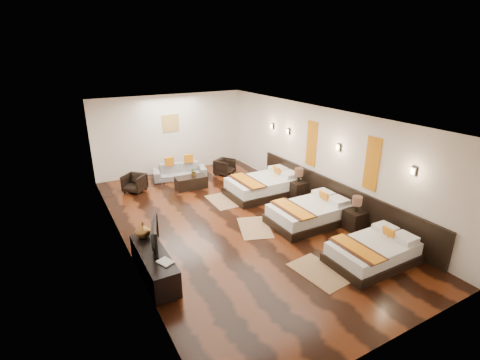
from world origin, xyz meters
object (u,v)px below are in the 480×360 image
bed_near (373,252)px  figurine (143,230)px  nightstand_a (355,218)px  tv (152,235)px  nightstand_b (298,188)px  armchair_left (135,183)px  book (161,265)px  bed_far (264,186)px  tv_console (154,264)px  armchair_right (225,167)px  coffee_table (191,182)px  bed_mid (310,213)px  sofa (180,171)px  table_plant (194,172)px

bed_near → figurine: (-4.19, 2.44, 0.47)m
nightstand_a → figurine: (-4.95, 1.19, 0.40)m
bed_near → tv: 4.61m
bed_near → nightstand_b: size_ratio=1.96×
bed_near → armchair_left: bed_near is taller
bed_near → armchair_left: 7.33m
figurine → armchair_left: bearing=79.5°
book → bed_far: bearing=35.7°
nightstand_a → tv: size_ratio=0.95×
bed_near → tv_console: (-4.19, 1.76, 0.03)m
nightstand_b → armchair_right: 3.15m
nightstand_a → coffee_table: size_ratio=0.89×
nightstand_b → bed_mid: bearing=-117.3°
tv → book: (-0.05, -0.69, -0.26)m
bed_near → book: 4.39m
bed_near → armchair_left: size_ratio=2.97×
bed_mid → tv: 4.18m
bed_near → armchair_right: bearing=91.9°
armchair_left → nightstand_a: bearing=-4.3°
coffee_table → bed_near: bearing=-73.2°
armchair_right → bed_near: bearing=-120.9°
tv → armchair_right: tv is taller
tv_console → sofa: 5.70m
nightstand_a → tv_console: size_ratio=0.50×
table_plant → tv_console: bearing=-121.6°
bed_mid → sofa: (-1.78, 4.84, -0.00)m
book → sofa: size_ratio=0.16×
figurine → armchair_left: size_ratio=0.53×
armchair_left → nightstand_b: bearing=11.9°
nightstand_a → armchair_right: 5.37m
bed_near → armchair_right: bed_near is taller
tv → tv_console: bearing=-178.2°
bed_mid → sofa: bed_mid is taller
table_plant → armchair_left: bearing=162.4°
nightstand_a → nightstand_b: nightstand_b is taller
bed_mid → nightstand_a: size_ratio=2.30×
bed_far → nightstand_b: nightstand_b is taller
bed_mid → coffee_table: bed_mid is taller
book → armchair_right: book is taller
armchair_left → armchair_right: 3.23m
bed_near → armchair_right: 6.53m
bed_mid → figurine: (-4.20, 0.36, 0.45)m
bed_mid → armchair_right: bearing=92.8°
bed_far → tv_console: size_ratio=1.22×
nightstand_a → nightstand_b: (0.00, 2.29, 0.02)m
armchair_left → armchair_right: armchair_right is taller
table_plant → nightstand_b: bearing=-44.6°
nightstand_b → armchair_left: size_ratio=1.52×
tv_console → tv: bearing=74.4°
coffee_table → nightstand_a: bearing=-61.4°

